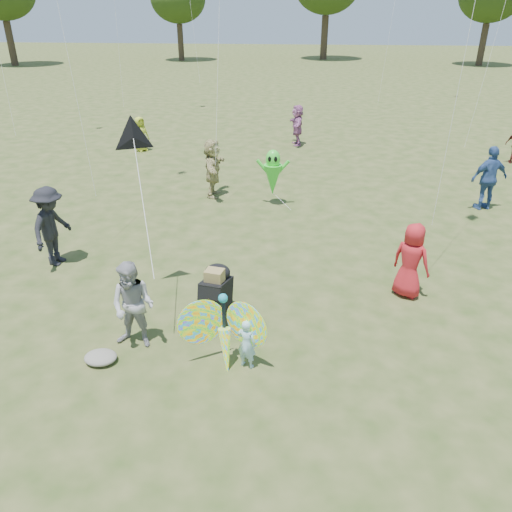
{
  "coord_description": "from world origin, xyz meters",
  "views": [
    {
      "loc": [
        0.73,
        -7.36,
        5.58
      ],
      "look_at": [
        -0.2,
        1.5,
        1.1
      ],
      "focal_mm": 35.0,
      "sensor_mm": 36.0,
      "label": 1
    }
  ],
  "objects": [
    {
      "name": "jogging_stroller",
      "position": [
        -0.93,
        0.93,
        0.61
      ],
      "size": [
        0.61,
        1.1,
        1.09
      ],
      "rotation": [
        0.0,
        0.0,
        -0.18
      ],
      "color": "black",
      "rests_on": "ground"
    },
    {
      "name": "crowd_j",
      "position": [
        0.22,
        14.94,
        0.87
      ],
      "size": [
        0.76,
        1.68,
        1.74
      ],
      "primitive_type": "imported",
      "rotation": [
        0.0,
        0.0,
        4.87
      ],
      "color": "#A75F96",
      "rests_on": "ground"
    },
    {
      "name": "crowd_a",
      "position": [
        2.98,
        2.18,
        0.82
      ],
      "size": [
        0.96,
        0.89,
        1.64
      ],
      "primitive_type": "imported",
      "rotation": [
        0.0,
        0.0,
        2.52
      ],
      "color": "#B41C23",
      "rests_on": "ground"
    },
    {
      "name": "crowd_d",
      "position": [
        -2.27,
        7.92,
        0.93
      ],
      "size": [
        0.58,
        1.73,
        1.86
      ],
      "primitive_type": "imported",
      "rotation": [
        0.0,
        0.0,
        1.59
      ],
      "color": "tan",
      "rests_on": "ground"
    },
    {
      "name": "child_girl",
      "position": [
        -0.14,
        -0.55,
        0.47
      ],
      "size": [
        0.4,
        0.33,
        0.94
      ],
      "primitive_type": "imported",
      "rotation": [
        0.0,
        0.0,
        2.8
      ],
      "color": "#9ED0E0",
      "rests_on": "ground"
    },
    {
      "name": "crowd_g",
      "position": [
        -6.34,
        13.17,
        0.72
      ],
      "size": [
        0.8,
        0.83,
        1.44
      ],
      "primitive_type": "imported",
      "rotation": [
        0.0,
        0.0,
        0.87
      ],
      "color": "gold",
      "rests_on": "ground"
    },
    {
      "name": "delta_kite_rig",
      "position": [
        -2.56,
        1.77,
        3.33
      ],
      "size": [
        1.21,
        2.16,
        2.41
      ],
      "color": "black",
      "rests_on": "ground"
    },
    {
      "name": "crowd_c",
      "position": [
        6.16,
        7.63,
        0.97
      ],
      "size": [
        1.22,
        0.78,
        1.93
      ],
      "primitive_type": "imported",
      "rotation": [
        0.0,
        0.0,
        3.44
      ],
      "color": "#33528D",
      "rests_on": "ground"
    },
    {
      "name": "grey_bag",
      "position": [
        -2.7,
        -0.71,
        0.09
      ],
      "size": [
        0.58,
        0.47,
        0.18
      ],
      "primitive_type": "ellipsoid",
      "color": "gray",
      "rests_on": "ground"
    },
    {
      "name": "alien_kite",
      "position": [
        -0.3,
        7.31,
        0.97
      ],
      "size": [
        1.12,
        0.69,
        1.74
      ],
      "color": "#3ADC33",
      "rests_on": "ground"
    },
    {
      "name": "crowd_b",
      "position": [
        -5.15,
        2.81,
        0.96
      ],
      "size": [
        0.87,
        1.33,
        1.92
      ],
      "primitive_type": "imported",
      "rotation": [
        0.0,
        0.0,
        1.44
      ],
      "color": "black",
      "rests_on": "ground"
    },
    {
      "name": "adult_man",
      "position": [
        -2.21,
        -0.15,
        0.84
      ],
      "size": [
        0.89,
        0.73,
        1.67
      ],
      "primitive_type": "imported",
      "rotation": [
        0.0,
        0.0,
        -0.13
      ],
      "color": "#98969C",
      "rests_on": "ground"
    },
    {
      "name": "ground",
      "position": [
        0.0,
        0.0,
        0.0
      ],
      "size": [
        160.0,
        160.0,
        0.0
      ],
      "primitive_type": "plane",
      "color": "#51592B",
      "rests_on": "ground"
    },
    {
      "name": "butterfly_kite",
      "position": [
        -0.52,
        -0.53,
        0.67
      ],
      "size": [
        1.74,
        0.75,
        1.59
      ],
      "color": "orange",
      "rests_on": "ground"
    }
  ]
}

